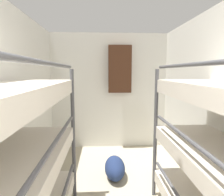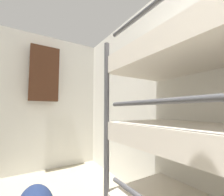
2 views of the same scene
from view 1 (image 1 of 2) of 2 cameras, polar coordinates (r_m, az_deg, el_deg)
The scene contains 4 objects.
wall_back at distance 4.02m, azimuth -0.84°, elevation 1.91°, with size 2.41×0.06×2.28m.
bunk_stack_left_near at distance 1.60m, azimuth -28.53°, elevation -19.44°, with size 0.67×1.94×1.60m.
duffel_bag at distance 3.08m, azimuth 0.81°, elevation -19.30°, with size 0.29×0.56×0.29m.
hanging_coat at distance 3.87m, azimuth 2.25°, elevation 8.24°, with size 0.44×0.12×0.90m.
Camera 1 is at (-0.16, 0.17, 1.53)m, focal length 32.00 mm.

